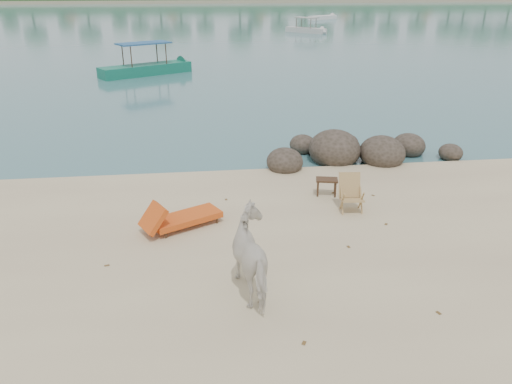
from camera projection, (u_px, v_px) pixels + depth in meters
water at (201, 11)px, 91.54m from camera, size 400.00×400.00×0.00m
boulders at (352, 152)px, 15.63m from camera, size 6.31×2.87×1.21m
cow at (257, 257)px, 8.71m from camera, size 1.13×1.84×1.44m
side_table at (326, 188)px, 12.90m from camera, size 0.62×0.47×0.45m
lounge_chair at (186, 215)px, 11.25m from camera, size 2.06×1.52×0.59m
deck_chair at (352, 195)px, 11.91m from camera, size 0.62×0.67×0.89m
boat_near at (144, 48)px, 29.45m from camera, size 6.08×4.36×3.03m
boat_mid at (306, 20)px, 53.96m from camera, size 4.50×4.65×2.58m
boat_far at (323, 17)px, 72.86m from camera, size 5.28×4.18×0.64m
dead_leaves at (306, 256)px, 10.15m from camera, size 6.46×7.17×0.00m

